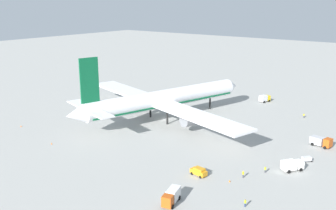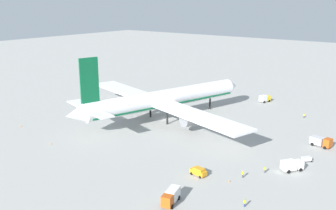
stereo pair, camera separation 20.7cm
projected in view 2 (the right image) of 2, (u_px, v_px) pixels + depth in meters
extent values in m
plane|color=#9E9E99|center=(166.00, 119.00, 135.36)|extent=(600.00, 600.00, 0.00)
cylinder|color=white|center=(166.00, 98.00, 133.37)|extent=(60.12, 22.47, 6.17)
cone|color=white|center=(232.00, 86.00, 152.31)|extent=(6.40, 7.16, 6.05)
cone|color=white|center=(75.00, 115.00, 114.07)|extent=(7.53, 7.32, 5.86)
cube|color=#0C5933|center=(89.00, 80.00, 114.38)|extent=(5.91, 2.11, 13.65)
cube|color=white|center=(80.00, 104.00, 121.41)|extent=(7.27, 11.92, 0.36)
cube|color=white|center=(99.00, 113.00, 111.36)|extent=(7.27, 11.92, 0.36)
cube|color=white|center=(126.00, 91.00, 148.52)|extent=(18.72, 38.01, 0.70)
cylinder|color=slate|center=(136.00, 98.00, 145.36)|extent=(6.44, 4.81, 3.38)
cube|color=white|center=(200.00, 117.00, 115.20)|extent=(18.72, 38.01, 0.70)
cylinder|color=slate|center=(190.00, 119.00, 120.69)|extent=(6.69, 5.49, 4.06)
cylinder|color=black|center=(210.00, 103.00, 147.04)|extent=(0.70, 0.70, 4.45)
cylinder|color=black|center=(150.00, 111.00, 136.95)|extent=(0.70, 0.70, 4.45)
cylinder|color=black|center=(167.00, 118.00, 129.09)|extent=(0.70, 0.70, 4.45)
cube|color=#0C5933|center=(166.00, 103.00, 133.82)|extent=(57.69, 21.51, 0.50)
cube|color=yellow|center=(268.00, 98.00, 158.41)|extent=(2.02, 2.52, 2.10)
cube|color=silver|center=(263.00, 98.00, 156.97)|extent=(3.45, 2.98, 2.43)
cube|color=black|center=(268.00, 97.00, 158.54)|extent=(0.64, 1.78, 0.92)
cylinder|color=black|center=(265.00, 100.00, 159.48)|extent=(0.95, 0.56, 0.90)
cylinder|color=black|center=(269.00, 101.00, 157.74)|extent=(0.95, 0.56, 0.90)
cylinder|color=black|center=(260.00, 101.00, 157.83)|extent=(0.95, 0.56, 0.90)
cylinder|color=black|center=(264.00, 102.00, 156.09)|extent=(0.95, 0.56, 0.90)
cube|color=white|center=(299.00, 164.00, 94.55)|extent=(2.61, 2.80, 1.91)
cube|color=white|center=(289.00, 165.00, 93.61)|extent=(4.04, 3.75, 2.27)
cube|color=black|center=(301.00, 162.00, 94.60)|extent=(1.14, 1.64, 0.84)
cylinder|color=black|center=(295.00, 166.00, 95.80)|extent=(0.91, 0.75, 0.90)
cylinder|color=black|center=(301.00, 170.00, 93.71)|extent=(0.91, 0.75, 0.90)
cylinder|color=black|center=(283.00, 168.00, 94.74)|extent=(0.91, 0.75, 0.90)
cylinder|color=black|center=(289.00, 172.00, 92.66)|extent=(0.91, 0.75, 0.90)
cube|color=#BF4C14|center=(167.00, 201.00, 76.85)|extent=(2.33, 2.46, 2.32)
cube|color=silver|center=(173.00, 194.00, 79.82)|extent=(4.23, 2.99, 2.32)
cube|color=black|center=(166.00, 200.00, 76.12)|extent=(0.53, 1.68, 1.02)
cylinder|color=black|center=(172.00, 207.00, 76.95)|extent=(0.95, 0.53, 0.90)
cylinder|color=black|center=(163.00, 205.00, 77.69)|extent=(0.95, 0.53, 0.90)
cylinder|color=black|center=(179.00, 198.00, 80.48)|extent=(0.95, 0.53, 0.90)
cylinder|color=black|center=(170.00, 196.00, 81.22)|extent=(0.95, 0.53, 0.90)
cube|color=#BF4C14|center=(328.00, 143.00, 108.07)|extent=(2.77, 2.17, 2.40)
cube|color=#B2B2B7|center=(317.00, 140.00, 110.37)|extent=(3.11, 4.01, 2.08)
cube|color=black|center=(330.00, 141.00, 107.47)|extent=(2.07, 0.46, 1.06)
cylinder|color=black|center=(329.00, 146.00, 109.31)|extent=(0.46, 0.94, 0.90)
cylinder|color=black|center=(325.00, 148.00, 107.71)|extent=(0.46, 0.94, 0.90)
cylinder|color=black|center=(317.00, 142.00, 111.99)|extent=(0.46, 0.94, 0.90)
cylinder|color=black|center=(312.00, 144.00, 110.38)|extent=(0.46, 0.94, 0.90)
cube|color=orange|center=(198.00, 172.00, 91.56)|extent=(2.42, 4.34, 1.10)
cube|color=orange|center=(199.00, 169.00, 91.20)|extent=(2.02, 2.85, 0.55)
cylinder|color=black|center=(191.00, 173.00, 92.02)|extent=(0.31, 0.66, 0.64)
cylinder|color=black|center=(197.00, 171.00, 93.26)|extent=(0.31, 0.66, 0.64)
cylinder|color=black|center=(200.00, 177.00, 90.14)|extent=(0.31, 0.66, 0.64)
cylinder|color=black|center=(205.00, 175.00, 91.39)|extent=(0.31, 0.66, 0.64)
cube|color=#595B60|center=(306.00, 161.00, 99.56)|extent=(3.06, 2.87, 0.15)
cylinder|color=#333338|center=(312.00, 160.00, 99.93)|extent=(0.51, 0.45, 0.08)
cube|color=silver|center=(307.00, 159.00, 99.42)|extent=(2.62, 2.48, 0.94)
cylinder|color=black|center=(308.00, 159.00, 100.47)|extent=(0.38, 0.35, 0.40)
cylinder|color=black|center=(311.00, 161.00, 99.15)|extent=(0.38, 0.35, 0.40)
cylinder|color=black|center=(301.00, 160.00, 100.01)|extent=(0.38, 0.35, 0.40)
cylinder|color=black|center=(304.00, 162.00, 98.70)|extent=(0.38, 0.35, 0.40)
cylinder|color=navy|center=(245.00, 205.00, 77.71)|extent=(0.42, 0.42, 0.84)
cylinder|color=#B2F219|center=(245.00, 202.00, 77.51)|extent=(0.53, 0.53, 0.63)
sphere|color=#8C6647|center=(245.00, 200.00, 77.40)|extent=(0.23, 0.23, 0.23)
cylinder|color=#3F3F47|center=(265.00, 171.00, 93.04)|extent=(0.34, 0.34, 0.80)
cylinder|color=#B2F219|center=(265.00, 169.00, 92.86)|extent=(0.43, 0.43, 0.60)
sphere|color=#8C6647|center=(265.00, 167.00, 92.75)|extent=(0.22, 0.22, 0.22)
cylinder|color=#3F3F47|center=(243.00, 176.00, 90.41)|extent=(0.45, 0.45, 0.89)
cylinder|color=yellow|center=(243.00, 173.00, 90.21)|extent=(0.56, 0.56, 0.66)
sphere|color=tan|center=(243.00, 171.00, 90.09)|extent=(0.24, 0.24, 0.24)
cylinder|color=#3F3F47|center=(304.00, 117.00, 136.37)|extent=(0.37, 0.37, 0.83)
cylinder|color=yellow|center=(304.00, 115.00, 136.18)|extent=(0.46, 0.46, 0.62)
sphere|color=#8C6647|center=(304.00, 114.00, 136.06)|extent=(0.22, 0.22, 0.22)
cone|color=orange|center=(229.00, 181.00, 88.33)|extent=(0.36, 0.36, 0.55)
cone|color=orange|center=(52.00, 143.00, 111.48)|extent=(0.36, 0.36, 0.55)
cone|color=orange|center=(21.00, 126.00, 126.86)|extent=(0.36, 0.36, 0.55)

